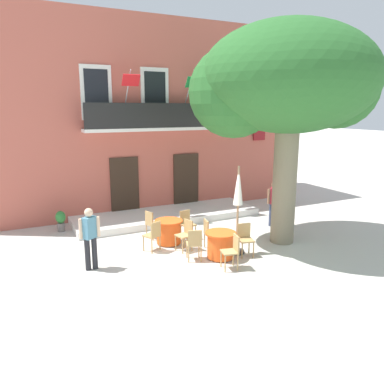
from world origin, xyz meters
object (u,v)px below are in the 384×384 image
Objects in this scene: cafe_chair_near_tree_2 at (232,250)px; cafe_table_middle at (169,232)px; cafe_chair_near_tree_1 at (194,243)px; cafe_chair_middle_2 at (187,222)px; pedestrian_near_entrance at (274,201)px; cafe_chair_near_tree_3 at (245,237)px; pedestrian_mid_plaza at (90,235)px; cafe_table_near_tree at (220,245)px; cafe_chair_middle_0 at (153,234)px; cafe_umbrella at (238,197)px; ground_planter_left at (61,220)px; cafe_chair_near_tree_0 at (209,232)px; cafe_chair_middle_1 at (186,233)px; cafe_chair_middle_3 at (152,223)px; plane_tree at (287,83)px.

cafe_chair_near_tree_2 is 2.58m from cafe_table_middle.
cafe_chair_middle_2 is at bearing 70.96° from cafe_chair_near_tree_1.
cafe_chair_near_tree_1 is 1.00× the size of cafe_chair_middle_2.
cafe_chair_near_tree_3 is at bearing -142.35° from pedestrian_near_entrance.
pedestrian_near_entrance is at bearing 1.50° from cafe_table_middle.
cafe_chair_near_tree_2 is 0.55× the size of pedestrian_mid_plaza.
cafe_chair_middle_0 reaches higher than cafe_table_near_tree.
ground_planter_left is at bearing 134.81° from cafe_umbrella.
cafe_chair_near_tree_0 is at bearing 36.98° from cafe_chair_near_tree_1.
cafe_chair_near_tree_2 is (-0.09, -0.75, 0.14)m from cafe_table_near_tree.
cafe_chair_middle_1 is (-0.60, 0.99, 0.14)m from cafe_table_near_tree.
pedestrian_mid_plaza reaches higher than cafe_table_middle.
cafe_table_middle is 0.95× the size of cafe_chair_middle_0.
cafe_table_middle is 1.21× the size of ground_planter_left.
cafe_chair_near_tree_2 is at bearing -55.76° from cafe_chair_middle_0.
cafe_chair_middle_2 is 0.55× the size of pedestrian_mid_plaza.
cafe_chair_middle_2 is at bearing 113.38° from cafe_chair_near_tree_3.
cafe_chair_near_tree_1 is 1.11m from cafe_chair_near_tree_2.
cafe_chair_middle_3 is 1.28× the size of ground_planter_left.
cafe_chair_near_tree_1 is 1.05× the size of cafe_table_middle.
ground_planter_left is (-2.93, 4.31, -0.13)m from cafe_chair_near_tree_1.
cafe_chair_middle_0 is at bearing -107.94° from cafe_chair_middle_3.
cafe_chair_middle_3 is (-0.29, 0.69, 0.14)m from cafe_table_middle.
cafe_chair_near_tree_2 is at bearing -128.89° from cafe_umbrella.
cafe_chair_near_tree_0 is 1.00× the size of cafe_chair_middle_1.
pedestrian_near_entrance is at bearing 8.50° from pedestrian_mid_plaza.
cafe_chair_near_tree_0 and cafe_chair_middle_1 have the same top height.
cafe_chair_near_tree_3 is at bearing -50.81° from cafe_chair_near_tree_0.
pedestrian_mid_plaza is at bearing 165.66° from cafe_chair_near_tree_1.
cafe_umbrella is at bearing -171.64° from plane_tree.
cafe_table_middle is 0.77m from cafe_chair_middle_2.
cafe_chair_middle_1 is (-2.95, 0.61, -4.29)m from plane_tree.
cafe_chair_middle_1 is at bearing 145.02° from cafe_umbrella.
cafe_table_near_tree is at bearing -41.44° from cafe_chair_middle_0.
cafe_table_middle is 0.52× the size of pedestrian_mid_plaza.
cafe_chair_near_tree_1 is at bearing -99.20° from cafe_chair_middle_1.
cafe_table_middle is (-1.59, 1.80, -0.14)m from cafe_chair_near_tree_3.
cafe_chair_near_tree_1 is at bearing -143.02° from cafe_chair_near_tree_0.
cafe_table_middle is at bearing 108.90° from cafe_chair_middle_1.
cafe_chair_near_tree_2 is 1.05× the size of cafe_table_middle.
cafe_table_middle is at bearing -44.27° from ground_planter_left.
cafe_chair_near_tree_1 is 1.51m from cafe_chair_near_tree_3.
cafe_chair_middle_1 is at bearing -71.10° from cafe_table_middle.
cafe_chair_middle_2 is 3.47m from pedestrian_mid_plaza.
cafe_chair_near_tree_1 is (-3.09, -0.24, -4.29)m from plane_tree.
pedestrian_mid_plaza is (-2.25, -1.58, 0.40)m from cafe_chair_middle_3.
cafe_chair_middle_2 is at bearing 17.01° from cafe_table_middle.
cafe_chair_near_tree_2 reaches higher than cafe_table_middle.
cafe_chair_middle_2 is 0.36× the size of cafe_umbrella.
cafe_table_middle is at bearing 93.94° from cafe_chair_near_tree_1.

